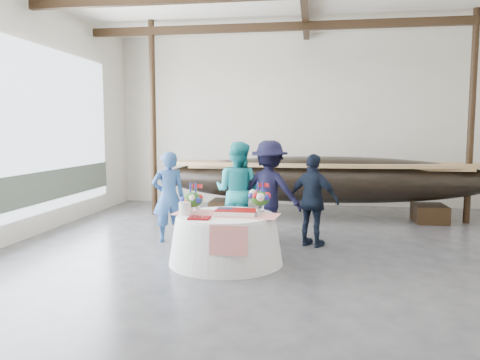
# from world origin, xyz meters

# --- Properties ---
(floor) EXTENTS (10.00, 12.00, 0.01)m
(floor) POSITION_xyz_m (0.00, 0.00, 0.00)
(floor) COLOR #3D3D42
(floor) RESTS_ON ground
(wall_back) EXTENTS (10.00, 0.02, 4.50)m
(wall_back) POSITION_xyz_m (0.00, 6.00, 2.25)
(wall_back) COLOR silver
(wall_back) RESTS_ON ground
(open_bay) EXTENTS (0.03, 7.00, 3.20)m
(open_bay) POSITION_xyz_m (-4.95, 1.00, 1.83)
(open_bay) COLOR silver
(open_bay) RESTS_ON ground
(longboat_display) EXTENTS (7.54, 1.51, 1.41)m
(longboat_display) POSITION_xyz_m (0.48, 4.00, 0.90)
(longboat_display) COLOR black
(longboat_display) RESTS_ON ground
(banquet_table) EXTENTS (1.71, 1.71, 0.74)m
(banquet_table) POSITION_xyz_m (-1.08, 0.23, 0.37)
(banquet_table) COLOR white
(banquet_table) RESTS_ON ground
(tabletop_items) EXTENTS (1.63, 1.03, 0.40)m
(tabletop_items) POSITION_xyz_m (-1.13, 0.35, 0.89)
(tabletop_items) COLOR red
(tabletop_items) RESTS_ON banquet_table
(guest_woman_blue) EXTENTS (0.70, 0.61, 1.62)m
(guest_woman_blue) POSITION_xyz_m (-2.34, 1.42, 0.81)
(guest_woman_blue) COLOR #2B518A
(guest_woman_blue) RESTS_ON ground
(guest_woman_teal) EXTENTS (1.02, 0.89, 1.79)m
(guest_woman_teal) POSITION_xyz_m (-1.14, 1.72, 0.89)
(guest_woman_teal) COLOR teal
(guest_woman_teal) RESTS_ON ground
(guest_man_left) EXTENTS (1.31, 0.97, 1.81)m
(guest_man_left) POSITION_xyz_m (-0.56, 1.71, 0.91)
(guest_man_left) COLOR black
(guest_man_left) RESTS_ON ground
(guest_man_right) EXTENTS (1.01, 0.78, 1.59)m
(guest_man_right) POSITION_xyz_m (0.22, 1.44, 0.80)
(guest_man_right) COLOR black
(guest_man_right) RESTS_ON ground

